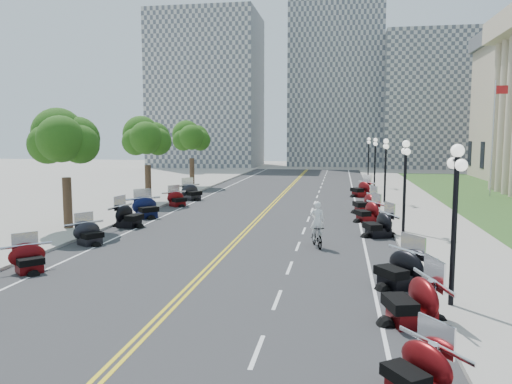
# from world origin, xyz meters

# --- Properties ---
(ground) EXTENTS (160.00, 160.00, 0.00)m
(ground) POSITION_xyz_m (0.00, 0.00, 0.00)
(ground) COLOR gray
(road) EXTENTS (16.00, 90.00, 0.01)m
(road) POSITION_xyz_m (0.00, 10.00, 0.00)
(road) COLOR #333335
(road) RESTS_ON ground
(centerline_yellow_a) EXTENTS (0.12, 90.00, 0.00)m
(centerline_yellow_a) POSITION_xyz_m (-0.12, 10.00, 0.01)
(centerline_yellow_a) COLOR yellow
(centerline_yellow_a) RESTS_ON road
(centerline_yellow_b) EXTENTS (0.12, 90.00, 0.00)m
(centerline_yellow_b) POSITION_xyz_m (0.12, 10.00, 0.01)
(centerline_yellow_b) COLOR yellow
(centerline_yellow_b) RESTS_ON road
(edge_line_north) EXTENTS (0.12, 90.00, 0.00)m
(edge_line_north) POSITION_xyz_m (6.40, 10.00, 0.01)
(edge_line_north) COLOR white
(edge_line_north) RESTS_ON road
(edge_line_south) EXTENTS (0.12, 90.00, 0.00)m
(edge_line_south) POSITION_xyz_m (-6.40, 10.00, 0.01)
(edge_line_south) COLOR white
(edge_line_south) RESTS_ON road
(lane_dash_3) EXTENTS (0.12, 2.00, 0.00)m
(lane_dash_3) POSITION_xyz_m (3.20, -12.00, 0.01)
(lane_dash_3) COLOR white
(lane_dash_3) RESTS_ON road
(lane_dash_4) EXTENTS (0.12, 2.00, 0.00)m
(lane_dash_4) POSITION_xyz_m (3.20, -8.00, 0.01)
(lane_dash_4) COLOR white
(lane_dash_4) RESTS_ON road
(lane_dash_5) EXTENTS (0.12, 2.00, 0.00)m
(lane_dash_5) POSITION_xyz_m (3.20, -4.00, 0.01)
(lane_dash_5) COLOR white
(lane_dash_5) RESTS_ON road
(lane_dash_6) EXTENTS (0.12, 2.00, 0.00)m
(lane_dash_6) POSITION_xyz_m (3.20, 0.00, 0.01)
(lane_dash_6) COLOR white
(lane_dash_6) RESTS_ON road
(lane_dash_7) EXTENTS (0.12, 2.00, 0.00)m
(lane_dash_7) POSITION_xyz_m (3.20, 4.00, 0.01)
(lane_dash_7) COLOR white
(lane_dash_7) RESTS_ON road
(lane_dash_8) EXTENTS (0.12, 2.00, 0.00)m
(lane_dash_8) POSITION_xyz_m (3.20, 8.00, 0.01)
(lane_dash_8) COLOR white
(lane_dash_8) RESTS_ON road
(lane_dash_9) EXTENTS (0.12, 2.00, 0.00)m
(lane_dash_9) POSITION_xyz_m (3.20, 12.00, 0.01)
(lane_dash_9) COLOR white
(lane_dash_9) RESTS_ON road
(lane_dash_10) EXTENTS (0.12, 2.00, 0.00)m
(lane_dash_10) POSITION_xyz_m (3.20, 16.00, 0.01)
(lane_dash_10) COLOR white
(lane_dash_10) RESTS_ON road
(lane_dash_11) EXTENTS (0.12, 2.00, 0.00)m
(lane_dash_11) POSITION_xyz_m (3.20, 20.00, 0.01)
(lane_dash_11) COLOR white
(lane_dash_11) RESTS_ON road
(lane_dash_12) EXTENTS (0.12, 2.00, 0.00)m
(lane_dash_12) POSITION_xyz_m (3.20, 24.00, 0.01)
(lane_dash_12) COLOR white
(lane_dash_12) RESTS_ON road
(lane_dash_13) EXTENTS (0.12, 2.00, 0.00)m
(lane_dash_13) POSITION_xyz_m (3.20, 28.00, 0.01)
(lane_dash_13) COLOR white
(lane_dash_13) RESTS_ON road
(lane_dash_14) EXTENTS (0.12, 2.00, 0.00)m
(lane_dash_14) POSITION_xyz_m (3.20, 32.00, 0.01)
(lane_dash_14) COLOR white
(lane_dash_14) RESTS_ON road
(lane_dash_15) EXTENTS (0.12, 2.00, 0.00)m
(lane_dash_15) POSITION_xyz_m (3.20, 36.00, 0.01)
(lane_dash_15) COLOR white
(lane_dash_15) RESTS_ON road
(lane_dash_16) EXTENTS (0.12, 2.00, 0.00)m
(lane_dash_16) POSITION_xyz_m (3.20, 40.00, 0.01)
(lane_dash_16) COLOR white
(lane_dash_16) RESTS_ON road
(lane_dash_17) EXTENTS (0.12, 2.00, 0.00)m
(lane_dash_17) POSITION_xyz_m (3.20, 44.00, 0.01)
(lane_dash_17) COLOR white
(lane_dash_17) RESTS_ON road
(lane_dash_18) EXTENTS (0.12, 2.00, 0.00)m
(lane_dash_18) POSITION_xyz_m (3.20, 48.00, 0.01)
(lane_dash_18) COLOR white
(lane_dash_18) RESTS_ON road
(lane_dash_19) EXTENTS (0.12, 2.00, 0.00)m
(lane_dash_19) POSITION_xyz_m (3.20, 52.00, 0.01)
(lane_dash_19) COLOR white
(lane_dash_19) RESTS_ON road
(sidewalk_north) EXTENTS (5.00, 90.00, 0.15)m
(sidewalk_north) POSITION_xyz_m (10.50, 10.00, 0.07)
(sidewalk_north) COLOR #9E9991
(sidewalk_north) RESTS_ON ground
(sidewalk_south) EXTENTS (5.00, 90.00, 0.15)m
(sidewalk_south) POSITION_xyz_m (-10.50, 10.00, 0.07)
(sidewalk_south) COLOR #9E9991
(sidewalk_south) RESTS_ON ground
(lawn) EXTENTS (9.00, 60.00, 0.10)m
(lawn) POSITION_xyz_m (17.50, 18.00, 0.05)
(lawn) COLOR #356023
(lawn) RESTS_ON ground
(distant_block_a) EXTENTS (18.00, 14.00, 26.00)m
(distant_block_a) POSITION_xyz_m (-18.00, 62.00, 13.00)
(distant_block_a) COLOR gray
(distant_block_a) RESTS_ON ground
(distant_block_b) EXTENTS (16.00, 12.00, 30.00)m
(distant_block_b) POSITION_xyz_m (4.00, 68.00, 15.00)
(distant_block_b) COLOR gray
(distant_block_b) RESTS_ON ground
(distant_block_c) EXTENTS (20.00, 14.00, 22.00)m
(distant_block_c) POSITION_xyz_m (22.00, 65.00, 11.00)
(distant_block_c) COLOR gray
(distant_block_c) RESTS_ON ground
(street_lamp_1) EXTENTS (0.50, 1.20, 4.90)m
(street_lamp_1) POSITION_xyz_m (8.60, -8.00, 2.60)
(street_lamp_1) COLOR black
(street_lamp_1) RESTS_ON sidewalk_north
(street_lamp_2) EXTENTS (0.50, 1.20, 4.90)m
(street_lamp_2) POSITION_xyz_m (8.60, 4.00, 2.60)
(street_lamp_2) COLOR black
(street_lamp_2) RESTS_ON sidewalk_north
(street_lamp_3) EXTENTS (0.50, 1.20, 4.90)m
(street_lamp_3) POSITION_xyz_m (8.60, 16.00, 2.60)
(street_lamp_3) COLOR black
(street_lamp_3) RESTS_ON sidewalk_north
(street_lamp_4) EXTENTS (0.50, 1.20, 4.90)m
(street_lamp_4) POSITION_xyz_m (8.60, 28.00, 2.60)
(street_lamp_4) COLOR black
(street_lamp_4) RESTS_ON sidewalk_north
(street_lamp_5) EXTENTS (0.50, 1.20, 4.90)m
(street_lamp_5) POSITION_xyz_m (8.60, 40.00, 2.60)
(street_lamp_5) COLOR black
(street_lamp_5) RESTS_ON sidewalk_north
(flagpole) EXTENTS (1.10, 0.20, 10.00)m
(flagpole) POSITION_xyz_m (18.00, 22.00, 5.00)
(flagpole) COLOR silver
(flagpole) RESTS_ON ground
(tree_2) EXTENTS (4.80, 4.80, 9.20)m
(tree_2) POSITION_xyz_m (-10.00, 2.00, 4.75)
(tree_2) COLOR #235619
(tree_2) RESTS_ON sidewalk_south
(tree_3) EXTENTS (4.80, 4.80, 9.20)m
(tree_3) POSITION_xyz_m (-10.00, 14.00, 4.75)
(tree_3) COLOR #235619
(tree_3) RESTS_ON sidewalk_south
(tree_4) EXTENTS (4.80, 4.80, 9.20)m
(tree_4) POSITION_xyz_m (-10.00, 26.00, 4.75)
(tree_4) COLOR #235619
(tree_4) RESTS_ON sidewalk_south
(motorcycle_n_2) EXTENTS (2.48, 2.48, 1.25)m
(motorcycle_n_2) POSITION_xyz_m (6.78, -13.51, 0.62)
(motorcycle_n_2) COLOR #590A0C
(motorcycle_n_2) RESTS_ON road
(motorcycle_n_3) EXTENTS (2.71, 2.71, 1.55)m
(motorcycle_n_3) POSITION_xyz_m (7.23, -9.48, 0.77)
(motorcycle_n_3) COLOR #590A0C
(motorcycle_n_3) RESTS_ON road
(motorcycle_n_4) EXTENTS (2.97, 2.97, 1.49)m
(motorcycle_n_4) POSITION_xyz_m (7.26, -5.95, 0.75)
(motorcycle_n_4) COLOR black
(motorcycle_n_4) RESTS_ON road
(motorcycle_n_6) EXTENTS (2.71, 2.71, 1.49)m
(motorcycle_n_6) POSITION_xyz_m (7.20, 2.96, 0.74)
(motorcycle_n_6) COLOR black
(motorcycle_n_6) RESTS_ON road
(motorcycle_n_7) EXTENTS (2.72, 2.72, 1.44)m
(motorcycle_n_7) POSITION_xyz_m (6.87, 7.61, 0.72)
(motorcycle_n_7) COLOR #590A0C
(motorcycle_n_7) RESTS_ON road
(motorcycle_n_8) EXTENTS (2.75, 2.75, 1.54)m
(motorcycle_n_8) POSITION_xyz_m (6.88, 11.26, 0.77)
(motorcycle_n_8) COLOR #590A0C
(motorcycle_n_8) RESTS_ON road
(motorcycle_n_10) EXTENTS (3.01, 3.01, 1.55)m
(motorcycle_n_10) POSITION_xyz_m (6.95, 20.51, 0.78)
(motorcycle_n_10) COLOR #590A0C
(motorcycle_n_10) RESTS_ON road
(motorcycle_s_4) EXTENTS (2.49, 2.49, 1.23)m
(motorcycle_s_4) POSITION_xyz_m (-6.81, -6.37, 0.62)
(motorcycle_s_4) COLOR #590A0C
(motorcycle_s_4) RESTS_ON road
(motorcycle_s_5) EXTENTS (2.49, 2.49, 1.26)m
(motorcycle_s_5) POSITION_xyz_m (-6.95, -1.31, 0.63)
(motorcycle_s_5) COLOR black
(motorcycle_s_5) RESTS_ON road
(motorcycle_s_6) EXTENTS (2.43, 2.43, 1.49)m
(motorcycle_s_6) POSITION_xyz_m (-6.99, 3.44, 0.75)
(motorcycle_s_6) COLOR black
(motorcycle_s_6) RESTS_ON road
(motorcycle_s_7) EXTENTS (3.06, 3.06, 1.52)m
(motorcycle_s_7) POSITION_xyz_m (-7.24, 6.74, 0.76)
(motorcycle_s_7) COLOR black
(motorcycle_s_7) RESTS_ON road
(motorcycle_s_8) EXTENTS (2.57, 2.57, 1.28)m
(motorcycle_s_8) POSITION_xyz_m (-6.98, 12.22, 0.64)
(motorcycle_s_8) COLOR #590A0C
(motorcycle_s_8) RESTS_ON road
(motorcycle_s_9) EXTENTS (2.96, 2.96, 1.49)m
(motorcycle_s_9) POSITION_xyz_m (-6.96, 15.95, 0.74)
(motorcycle_s_9) COLOR black
(motorcycle_s_9) RESTS_ON road
(bicycle) EXTENTS (1.01, 1.85, 1.07)m
(bicycle) POSITION_xyz_m (4.11, -0.08, 0.54)
(bicycle) COLOR #A51414
(bicycle) RESTS_ON road
(cyclist_rider) EXTENTS (0.69, 0.45, 1.89)m
(cyclist_rider) POSITION_xyz_m (4.11, -0.08, 2.02)
(cyclist_rider) COLOR white
(cyclist_rider) RESTS_ON bicycle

